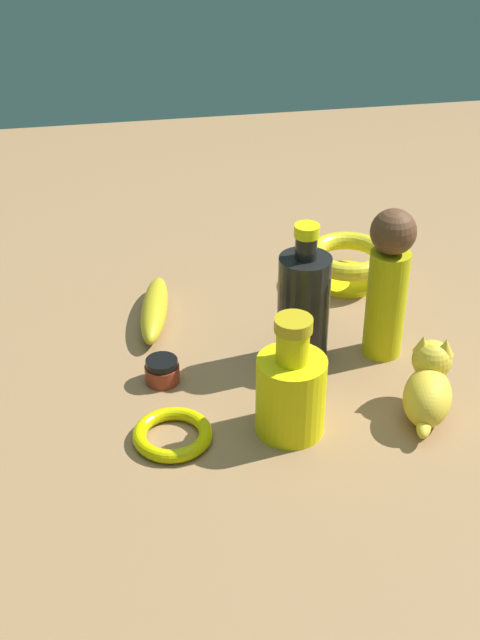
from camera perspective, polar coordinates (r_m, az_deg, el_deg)
name	(u,v)px	position (r m, az deg, el deg)	size (l,w,h in m)	color
ground	(240,346)	(1.24, 0.00, -1.73)	(2.00, 2.00, 0.00)	#936D47
nail_polish_jar	(162,371)	(1.17, -5.21, -3.38)	(0.05, 0.05, 0.03)	maroon
bangle	(173,434)	(1.07, -4.51, -7.60)	(0.10, 0.10, 0.02)	#CFC604
banana	(155,309)	(1.30, -5.71, 0.72)	(0.18, 0.04, 0.04)	gold
bottle_tall	(303,306)	(1.17, 4.25, 0.91)	(0.07, 0.07, 0.21)	black
bowl	(348,260)	(1.40, 7.21, 3.99)	(0.14, 0.14, 0.06)	yellow
cat_figurine	(429,386)	(1.12, 12.45, -4.34)	(0.09, 0.12, 0.10)	gold
person_figure_adult	(388,281)	(1.19, 9.84, 2.59)	(0.06, 0.06, 0.22)	#C1BC0F
bottle_short	(291,389)	(1.06, 3.42, -4.62)	(0.09, 0.09, 0.16)	yellow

